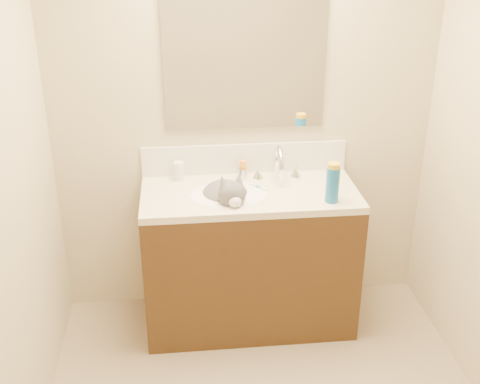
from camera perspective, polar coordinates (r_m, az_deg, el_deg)
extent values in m
cube|color=#BDAE8C|center=(3.44, 0.42, 7.91)|extent=(2.20, 0.04, 2.50)
cube|color=#3A2410|center=(3.54, 0.89, -6.55)|extent=(1.20, 0.55, 0.82)
cube|color=beige|center=(3.34, 0.93, -0.22)|extent=(1.20, 0.55, 0.04)
ellipsoid|color=white|center=(3.32, -1.07, -1.31)|extent=(0.45, 0.36, 0.14)
cylinder|color=silver|center=(3.49, 3.52, 2.27)|extent=(0.04, 0.04, 0.11)
torus|color=silver|center=(3.42, 3.71, 2.74)|extent=(0.03, 0.20, 0.20)
cylinder|color=silver|center=(3.35, 3.93, 1.72)|extent=(0.03, 0.03, 0.06)
cone|color=silver|center=(3.49, 1.73, 1.82)|extent=(0.06, 0.06, 0.06)
cone|color=silver|center=(3.52, 5.28, 1.96)|extent=(0.06, 0.06, 0.06)
ellipsoid|color=#4D4A4D|center=(3.34, -1.43, -0.74)|extent=(0.33, 0.36, 0.21)
ellipsoid|color=#4D4A4D|center=(3.17, -0.77, -0.20)|extent=(0.17, 0.16, 0.14)
ellipsoid|color=#4D4A4D|center=(3.24, -1.07, -0.37)|extent=(0.12, 0.12, 0.13)
cone|color=#4D4A4D|center=(3.15, -1.63, 0.97)|extent=(0.08, 0.08, 0.09)
cone|color=#4D4A4D|center=(3.17, -0.10, 1.15)|extent=(0.08, 0.08, 0.09)
ellipsoid|color=silver|center=(3.13, -0.47, -0.96)|extent=(0.07, 0.06, 0.06)
ellipsoid|color=silver|center=(3.24, -0.93, -1.46)|extent=(0.12, 0.09, 0.12)
sphere|color=#D18798|center=(3.11, -0.35, -1.14)|extent=(0.01, 0.01, 0.01)
cylinder|color=#4D4A4D|center=(3.39, 0.80, -1.54)|extent=(0.13, 0.22, 0.04)
cube|color=silver|center=(3.53, 0.43, 3.19)|extent=(1.20, 0.02, 0.18)
cube|color=white|center=(3.36, 0.46, 12.59)|extent=(0.90, 0.02, 0.80)
cylinder|color=silver|center=(3.47, -5.82, 1.99)|extent=(0.07, 0.07, 0.11)
cylinder|color=orange|center=(3.47, -5.81, 1.82)|extent=(0.07, 0.07, 0.04)
cylinder|color=#B7B7BC|center=(3.48, 0.17, 1.76)|extent=(0.05, 0.05, 0.06)
cylinder|color=orange|center=(3.50, 0.31, 2.25)|extent=(0.05, 0.05, 0.10)
cube|color=silver|center=(3.37, 1.75, 0.49)|extent=(0.09, 0.10, 0.01)
cube|color=#64ACD4|center=(3.37, 1.75, 0.53)|extent=(0.03, 0.03, 0.01)
cylinder|color=#1761A3|center=(3.20, 8.76, 0.68)|extent=(0.09, 0.09, 0.19)
cylinder|color=gold|center=(3.16, 8.88, 2.38)|extent=(0.08, 0.08, 0.04)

